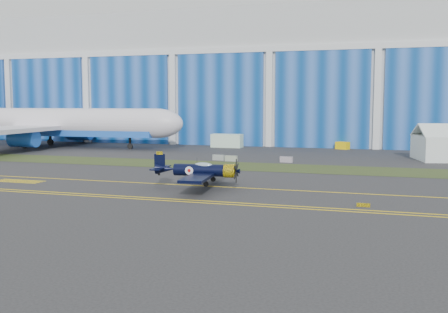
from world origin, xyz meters
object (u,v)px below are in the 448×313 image
(jetliner, at_px, (49,92))
(tug, at_px, (343,146))
(shipping_container, at_px, (227,141))
(warbird, at_px, (200,170))

(jetliner, bearing_deg, tug, 10.57)
(shipping_container, height_order, tug, shipping_container)
(jetliner, relative_size, tug, 26.96)
(shipping_container, bearing_deg, warbird, -74.07)
(warbird, xyz_separation_m, shipping_container, (-12.53, 51.78, -0.66))
(warbird, distance_m, tug, 55.71)
(warbird, height_order, tug, warbird)
(warbird, bearing_deg, shipping_container, 98.08)
(jetliner, height_order, shipping_container, jetliner)
(jetliner, bearing_deg, warbird, -42.18)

